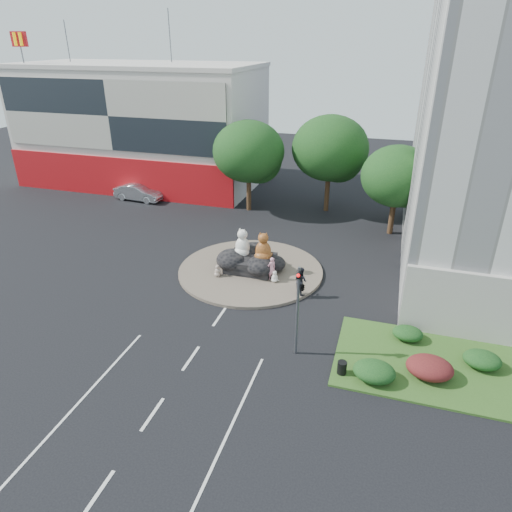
{
  "coord_description": "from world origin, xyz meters",
  "views": [
    {
      "loc": [
        8.67,
        -16.87,
        14.79
      ],
      "look_at": [
        0.85,
        8.52,
        2.0
      ],
      "focal_mm": 32.0,
      "sensor_mm": 36.0,
      "label": 1
    }
  ],
  "objects": [
    {
      "name": "shophouse_block",
      "position": [
        -18.0,
        27.91,
        6.18
      ],
      "size": [
        25.2,
        12.3,
        17.4
      ],
      "color": "beige",
      "rests_on": "ground"
    },
    {
      "name": "parked_car",
      "position": [
        -15.38,
        21.44,
        0.81
      ],
      "size": [
        5.06,
        2.1,
        1.63
      ],
      "primitive_type": "imported",
      "rotation": [
        0.0,
        0.0,
        1.49
      ],
      "color": "#A5A7AC",
      "rests_on": "ground"
    },
    {
      "name": "pedestrian_dark",
      "position": [
        4.0,
        7.74,
        1.11
      ],
      "size": [
        1.12,
        1.09,
        1.81
      ],
      "primitive_type": "imported",
      "rotation": [
        0.0,
        0.0,
        2.44
      ],
      "color": "black",
      "rests_on": "roundabout_island"
    },
    {
      "name": "cat_white",
      "position": [
        -0.61,
        10.1,
        2.12
      ],
      "size": [
        1.54,
        1.44,
        2.04
      ],
      "primitive_type": null,
      "rotation": [
        0.0,
        0.0,
        -0.38
      ],
      "color": "silver",
      "rests_on": "rock_plinth"
    },
    {
      "name": "tree_right",
      "position": [
        9.07,
        20.06,
        4.63
      ],
      "size": [
        5.7,
        5.7,
        7.3
      ],
      "color": "#382314",
      "rests_on": "ground"
    },
    {
      "name": "grass_verge",
      "position": [
        12.0,
        3.0,
        0.06
      ],
      "size": [
        10.0,
        6.0,
        0.12
      ],
      "primitive_type": "cube",
      "color": "#2C511B",
      "rests_on": "ground"
    },
    {
      "name": "kitten_calico",
      "position": [
        -1.81,
        8.38,
        0.63
      ],
      "size": [
        0.64,
        0.6,
        0.86
      ],
      "primitive_type": null,
      "rotation": [
        0.0,
        0.0,
        -0.37
      ],
      "color": "silver",
      "rests_on": "roundabout_island"
    },
    {
      "name": "roundabout_island",
      "position": [
        0.0,
        10.0,
        0.1
      ],
      "size": [
        10.0,
        10.0,
        0.2
      ],
      "primitive_type": "cylinder",
      "color": "brown",
      "rests_on": "ground"
    },
    {
      "name": "street_lamp",
      "position": [
        12.82,
        8.0,
        4.55
      ],
      "size": [
        2.34,
        0.22,
        8.06
      ],
      "color": "#595B60",
      "rests_on": "ground"
    },
    {
      "name": "kitten_white",
      "position": [
        2.07,
        8.75,
        0.61
      ],
      "size": [
        0.64,
        0.64,
        0.81
      ],
      "primitive_type": null,
      "rotation": [
        0.0,
        0.0,
        0.73
      ],
      "color": "silver",
      "rests_on": "roundabout_island"
    },
    {
      "name": "tree_mid",
      "position": [
        3.07,
        24.06,
        5.56
      ],
      "size": [
        6.84,
        6.84,
        8.76
      ],
      "color": "#382314",
      "rests_on": "ground"
    },
    {
      "name": "pedestrian_pink",
      "position": [
        1.79,
        8.99,
        1.0
      ],
      "size": [
        0.69,
        0.69,
        1.61
      ],
      "primitive_type": "imported",
      "rotation": [
        0.0,
        0.0,
        3.92
      ],
      "color": "#CF869A",
      "rests_on": "roundabout_island"
    },
    {
      "name": "rock_plinth",
      "position": [
        0.0,
        10.0,
        0.65
      ],
      "size": [
        3.2,
        2.6,
        0.9
      ],
      "primitive_type": null,
      "color": "black",
      "rests_on": "roundabout_island"
    },
    {
      "name": "hedge_back_green",
      "position": [
        10.5,
        4.8,
        0.48
      ],
      "size": [
        1.6,
        1.28,
        0.72
      ],
      "primitive_type": "ellipsoid",
      "color": "#103414",
      "rests_on": "grass_verge"
    },
    {
      "name": "litter_bin",
      "position": [
        7.5,
        0.99,
        0.45
      ],
      "size": [
        0.46,
        0.46,
        0.65
      ],
      "primitive_type": "cylinder",
      "rotation": [
        0.0,
        0.0,
        -0.01
      ],
      "color": "black",
      "rests_on": "grass_verge"
    },
    {
      "name": "hedge_red",
      "position": [
        11.5,
        2.0,
        0.61
      ],
      "size": [
        2.2,
        1.76,
        0.99
      ],
      "primitive_type": "ellipsoid",
      "color": "#471317",
      "rests_on": "grass_verge"
    },
    {
      "name": "traffic_light",
      "position": [
        5.1,
        2.0,
        3.62
      ],
      "size": [
        0.44,
        1.24,
        5.0
      ],
      "color": "#595B60",
      "rests_on": "ground"
    },
    {
      "name": "ground",
      "position": [
        0.0,
        0.0,
        0.0
      ],
      "size": [
        120.0,
        120.0,
        0.0
      ],
      "primitive_type": "plane",
      "color": "black",
      "rests_on": "ground"
    },
    {
      "name": "hedge_mid_green",
      "position": [
        14.0,
        3.5,
        0.53
      ],
      "size": [
        1.8,
        1.44,
        0.81
      ],
      "primitive_type": "ellipsoid",
      "color": "#103414",
      "rests_on": "grass_verge"
    },
    {
      "name": "tree_left",
      "position": [
        -3.93,
        22.06,
        5.25
      ],
      "size": [
        6.46,
        6.46,
        8.27
      ],
      "color": "#382314",
      "rests_on": "ground"
    },
    {
      "name": "cat_tabby",
      "position": [
        0.94,
        9.88,
        2.12
      ],
      "size": [
        1.33,
        1.19,
        2.05
      ],
      "primitive_type": null,
      "rotation": [
        0.0,
        0.0,
        0.11
      ],
      "color": "#B26625",
      "rests_on": "rock_plinth"
    },
    {
      "name": "hedge_near_green",
      "position": [
        9.0,
        1.0,
        0.57
      ],
      "size": [
        2.0,
        1.6,
        0.9
      ],
      "primitive_type": "ellipsoid",
      "color": "#103414",
      "rests_on": "grass_verge"
    }
  ]
}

